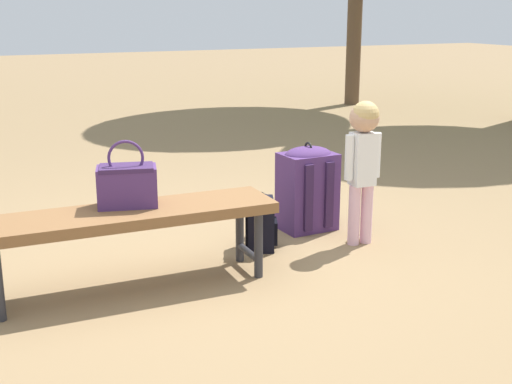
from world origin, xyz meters
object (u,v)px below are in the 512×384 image
object	(u,v)px
child_standing	(363,150)
backpack_large	(307,186)
handbag	(127,184)
park_bench	(130,220)
backpack_small	(261,220)

from	to	relation	value
child_standing	backpack_large	size ratio (longest dim) A/B	1.52
handbag	park_bench	bearing A→B (deg)	-100.00
backpack_large	backpack_small	bearing A→B (deg)	-153.86
park_bench	child_standing	distance (m)	1.57
handbag	backpack_large	size ratio (longest dim) A/B	0.59
park_bench	backpack_small	distance (m)	0.98
child_standing	backpack_large	bearing A→B (deg)	111.46
child_standing	backpack_small	size ratio (longest dim) A/B	2.49
park_bench	backpack_small	bearing A→B (deg)	16.68
child_standing	backpack_large	world-z (taller)	child_standing
park_bench	backpack_large	xyz separation A→B (m)	(1.38, 0.50, -0.08)
handbag	backpack_large	distance (m)	1.46
park_bench	handbag	xyz separation A→B (m)	(0.01, 0.08, 0.18)
backpack_large	child_standing	bearing A→B (deg)	-68.54
handbag	child_standing	distance (m)	1.53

